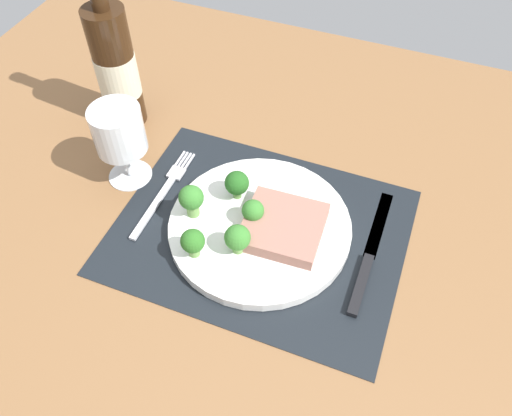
{
  "coord_description": "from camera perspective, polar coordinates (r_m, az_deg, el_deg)",
  "views": [
    {
      "loc": [
        16.1,
        -43.09,
        61.63
      ],
      "look_at": [
        -1.61,
        2.57,
        1.9
      ],
      "focal_mm": 36.15,
      "sensor_mm": 36.0,
      "label": 1
    }
  ],
  "objects": [
    {
      "name": "ground_plane",
      "position": [
        0.78,
        0.42,
        -3.27
      ],
      "size": [
        140.0,
        110.0,
        3.0
      ],
      "primitive_type": "cube",
      "color": "brown"
    },
    {
      "name": "wine_glass",
      "position": [
        0.8,
        -14.88,
        7.9
      ],
      "size": [
        7.79,
        7.79,
        13.54
      ],
      "color": "silver",
      "rests_on": "ground_plane"
    },
    {
      "name": "broccoli_front_edge",
      "position": [
        0.7,
        -2.06,
        -3.36
      ],
      "size": [
        3.67,
        3.67,
        4.79
      ],
      "color": "#6B994C",
      "rests_on": "plate"
    },
    {
      "name": "broccoli_near_steak",
      "position": [
        0.71,
        -7.01,
        -3.74
      ],
      "size": [
        3.41,
        3.41,
        4.71
      ],
      "color": "#6B994C",
      "rests_on": "plate"
    },
    {
      "name": "fork",
      "position": [
        0.82,
        -10.18,
        1.78
      ],
      "size": [
        2.4,
        19.2,
        0.5
      ],
      "rotation": [
        0.0,
        0.0,
        0.06
      ],
      "color": "silver",
      "rests_on": "placemat"
    },
    {
      "name": "placemat",
      "position": [
        0.77,
        0.42,
        -2.55
      ],
      "size": [
        42.24,
        32.84,
        0.3
      ],
      "primitive_type": "cube",
      "color": "black",
      "rests_on": "ground_plane"
    },
    {
      "name": "steak",
      "position": [
        0.74,
        2.93,
        -2.24
      ],
      "size": [
        11.73,
        11.37,
        2.09
      ],
      "primitive_type": "cube",
      "rotation": [
        0.0,
        0.0,
        0.05
      ],
      "color": "#9E6B5B",
      "rests_on": "plate"
    },
    {
      "name": "broccoli_back_left",
      "position": [
        0.75,
        -7.16,
        0.99
      ],
      "size": [
        3.68,
        3.68,
        5.49
      ],
      "color": "#6B994C",
      "rests_on": "plate"
    },
    {
      "name": "knife",
      "position": [
        0.75,
        12.31,
        -5.58
      ],
      "size": [
        1.8,
        23.0,
        0.8
      ],
      "rotation": [
        0.0,
        0.0,
        0.01
      ],
      "color": "black",
      "rests_on": "placemat"
    },
    {
      "name": "wine_bottle",
      "position": [
        0.91,
        -15.27,
        14.88
      ],
      "size": [
        6.89,
        6.89,
        31.15
      ],
      "color": "#331E0F",
      "rests_on": "ground_plane"
    },
    {
      "name": "plate",
      "position": [
        0.76,
        0.43,
        -2.12
      ],
      "size": [
        26.91,
        26.91,
        1.6
      ],
      "primitive_type": "cylinder",
      "color": "white",
      "rests_on": "placemat"
    },
    {
      "name": "broccoli_near_fork",
      "position": [
        0.74,
        -0.25,
        -0.19
      ],
      "size": [
        3.25,
        3.25,
        4.21
      ],
      "color": "#6B994C",
      "rests_on": "plate"
    },
    {
      "name": "broccoli_center",
      "position": [
        0.77,
        -2.13,
        2.73
      ],
      "size": [
        3.69,
        3.69,
        4.83
      ],
      "color": "#5B8942",
      "rests_on": "plate"
    }
  ]
}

